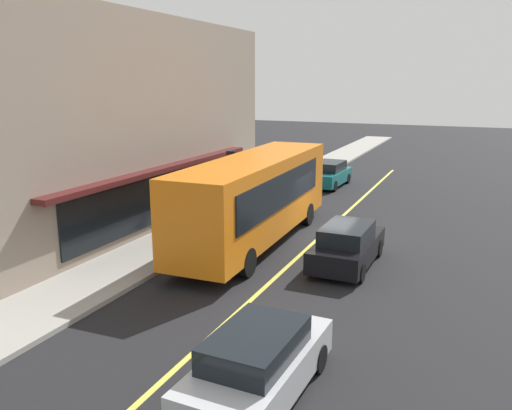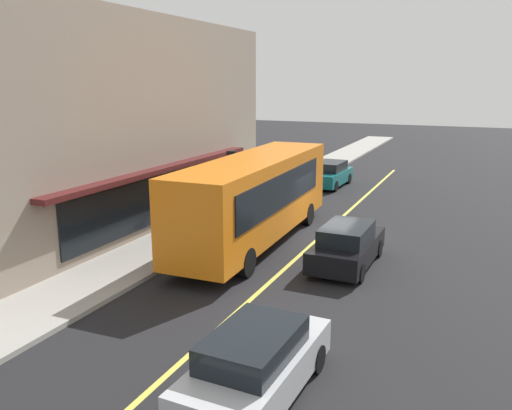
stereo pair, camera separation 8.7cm
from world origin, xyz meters
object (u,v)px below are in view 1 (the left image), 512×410
at_px(car_black, 347,245).
at_px(pedestrian_near_storefront, 203,205).
at_px(bus, 256,195).
at_px(car_teal, 329,174).
at_px(car_silver, 258,364).
at_px(traffic_light, 232,169).

distance_m(car_black, pedestrian_near_storefront, 7.13).
xyz_separation_m(bus, car_black, (-1.11, -4.02, -1.24)).
height_order(car_teal, pedestrian_near_storefront, pedestrian_near_storefront).
height_order(bus, car_silver, bus).
height_order(bus, pedestrian_near_storefront, bus).
height_order(traffic_light, pedestrian_near_storefront, traffic_light).
relative_size(bus, car_teal, 2.56).
bearing_deg(pedestrian_near_storefront, car_teal, -10.89).
relative_size(bus, pedestrian_near_storefront, 6.86).
height_order(bus, car_black, bus).
height_order(bus, car_teal, bus).
bearing_deg(car_silver, car_black, 1.77).
distance_m(car_silver, car_teal, 22.83).
height_order(traffic_light, car_silver, traffic_light).
xyz_separation_m(car_silver, car_teal, (22.31, 4.85, 0.00)).
height_order(traffic_light, car_black, traffic_light).
distance_m(bus, traffic_light, 3.36).
bearing_deg(car_silver, bus, 23.87).
distance_m(car_silver, car_black, 8.57).
distance_m(traffic_light, car_silver, 13.87).
bearing_deg(car_black, bus, 74.59).
height_order(car_silver, pedestrian_near_storefront, pedestrian_near_storefront).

